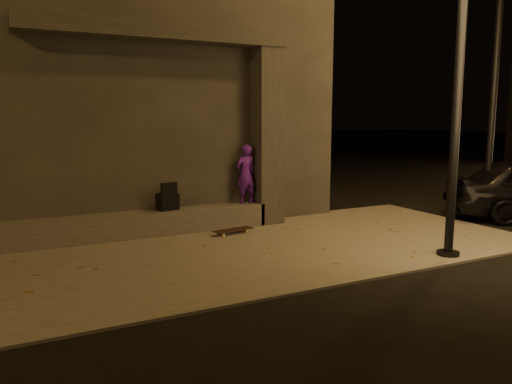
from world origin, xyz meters
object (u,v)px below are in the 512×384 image
column (267,137)px  skateboard (233,230)px  backpack (168,200)px  skateboarder (246,174)px

column → skateboard: 2.14m
skateboard → backpack: bearing=140.3°
skateboarder → skateboard: skateboarder is taller
backpack → skateboard: (1.08, -0.65, -0.56)m
column → skateboarder: (-0.50, 0.00, -0.75)m
column → backpack: column is taller
skateboarder → skateboard: 1.32m
column → skateboarder: bearing=180.0°
column → skateboard: column is taller
column → skateboarder: 0.90m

